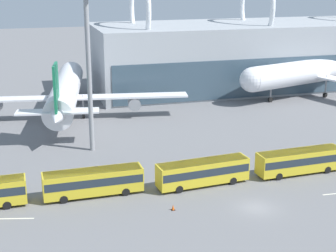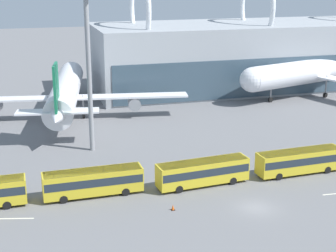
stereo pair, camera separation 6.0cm
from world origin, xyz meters
name	(u,v)px [view 2 (the right image)]	position (x,y,z in m)	size (l,w,h in m)	color
ground_plane	(256,208)	(0.00, 0.00, 0.00)	(440.00, 440.00, 0.00)	slate
airliner_at_gate_far	(65,92)	(-17.93, 46.57, 4.96)	(46.58, 43.32, 13.20)	white
airliner_parked_remote	(312,71)	(37.52, 50.40, 5.54)	(39.24, 40.79, 16.31)	white
shuttle_bus_1	(93,181)	(-18.12, 8.96, 1.97)	(12.45, 2.93, 3.36)	gold
shuttle_bus_2	(203,171)	(-3.84, 8.25, 1.97)	(12.60, 3.76, 3.36)	gold
shuttle_bus_3	(299,160)	(10.44, 8.42, 1.97)	(12.51, 3.25, 3.36)	gold
floodlight_mast	(88,57)	(-15.84, 26.27, 14.77)	(2.50, 2.50, 24.50)	gray
traffic_cone_0	(173,207)	(-9.73, 2.21, 0.34)	(0.48, 0.48, 0.70)	black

